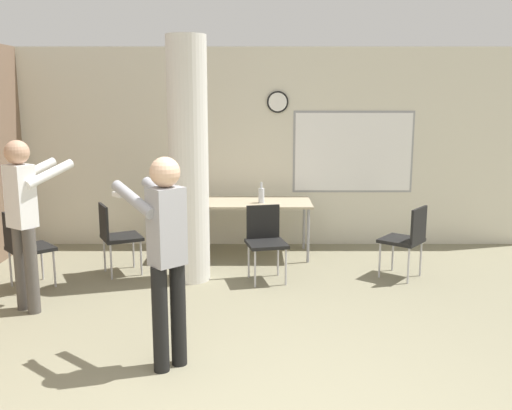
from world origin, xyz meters
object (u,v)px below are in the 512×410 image
object	(u,v)px
chair_table_front	(264,237)
person_watching_back	(22,212)
chair_by_left_wall	(22,245)
bottle_on_table	(260,195)
chair_near_pillar	(114,233)
person_playing_front	(163,246)
chair_mid_room	(405,236)
folding_table	(241,205)

from	to	relation	value
chair_table_front	person_watching_back	world-z (taller)	person_watching_back
chair_table_front	chair_by_left_wall	distance (m)	2.72
bottle_on_table	chair_near_pillar	bearing A→B (deg)	-157.28
bottle_on_table	person_playing_front	xyz separation A→B (m)	(-0.77, -3.14, 0.15)
chair_near_pillar	chair_mid_room	bearing A→B (deg)	-2.46
chair_table_front	chair_by_left_wall	world-z (taller)	same
chair_near_pillar	bottle_on_table	bearing A→B (deg)	22.72
folding_table	chair_mid_room	xyz separation A→B (m)	(1.96, -0.98, -0.19)
chair_table_front	chair_by_left_wall	size ratio (longest dim) A/B	1.00
folding_table	chair_table_front	size ratio (longest dim) A/B	2.09
chair_table_front	person_playing_front	size ratio (longest dim) A/B	0.51
bottle_on_table	person_watching_back	size ratio (longest dim) A/B	0.16
folding_table	chair_table_front	world-z (taller)	chair_table_front
chair_by_left_wall	chair_mid_room	bearing A→B (deg)	4.83
folding_table	chair_by_left_wall	world-z (taller)	chair_by_left_wall
chair_by_left_wall	person_watching_back	distance (m)	0.89
chair_near_pillar	person_playing_front	distance (m)	2.64
chair_near_pillar	chair_mid_room	size ratio (longest dim) A/B	1.00
chair_table_front	person_playing_front	distance (m)	2.40
chair_mid_room	person_watching_back	xyz separation A→B (m)	(-4.06, -1.03, 0.50)
person_watching_back	chair_mid_room	bearing A→B (deg)	14.25
folding_table	chair_near_pillar	xyz separation A→B (m)	(-1.52, -0.83, -0.19)
bottle_on_table	chair_table_front	distance (m)	1.00
chair_near_pillar	chair_mid_room	world-z (taller)	same
chair_mid_room	bottle_on_table	bearing A→B (deg)	152.60
chair_near_pillar	chair_table_front	bearing A→B (deg)	-6.27
chair_table_front	chair_near_pillar	bearing A→B (deg)	173.73
chair_by_left_wall	chair_mid_room	size ratio (longest dim) A/B	1.00
chair_near_pillar	person_playing_front	size ratio (longest dim) A/B	0.51
person_playing_front	chair_near_pillar	bearing A→B (deg)	112.38
chair_near_pillar	person_watching_back	xyz separation A→B (m)	(-0.59, -1.18, 0.50)
person_playing_front	folding_table	bearing A→B (deg)	80.69
folding_table	chair_mid_room	world-z (taller)	chair_mid_room
chair_by_left_wall	person_watching_back	bearing A→B (deg)	-65.12
chair_mid_room	person_playing_front	xyz separation A→B (m)	(-2.49, -2.25, 0.49)
chair_mid_room	chair_table_front	bearing A→B (deg)	-178.32
folding_table	person_watching_back	distance (m)	2.93
chair_near_pillar	chair_by_left_wall	bearing A→B (deg)	-149.93
chair_near_pillar	person_playing_front	xyz separation A→B (m)	(0.99, -2.40, 0.49)
person_watching_back	chair_table_front	bearing A→B (deg)	22.34
chair_near_pillar	chair_table_front	distance (m)	1.81
chair_by_left_wall	person_playing_front	size ratio (longest dim) A/B	0.51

